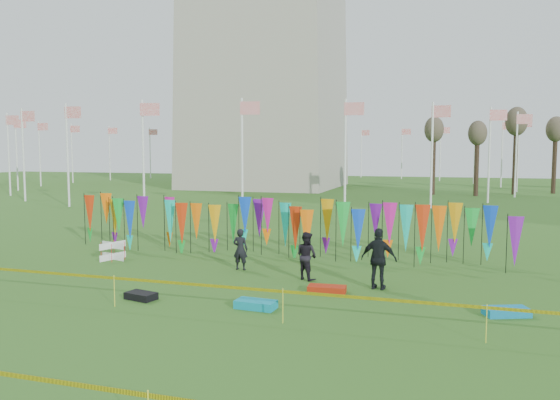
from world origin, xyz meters
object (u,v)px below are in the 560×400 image
(box_kite, at_px, (113,251))
(kite_bag_red, at_px, (327,289))
(person_mid, at_px, (307,256))
(kite_bag_turquoise, at_px, (256,304))
(kite_bag_black, at_px, (141,296))
(person_right, at_px, (379,259))
(kite_bag_teal, at_px, (506,312))
(person_left, at_px, (240,249))

(box_kite, relative_size, kite_bag_red, 0.63)
(person_mid, xyz_separation_m, kite_bag_turquoise, (-0.49, -3.73, -0.70))
(person_mid, relative_size, kite_bag_black, 1.82)
(person_right, bearing_deg, kite_bag_black, 34.05)
(box_kite, relative_size, kite_bag_black, 0.82)
(person_right, xyz_separation_m, kite_bag_red, (-1.47, -0.89, -0.87))
(box_kite, relative_size, kite_bag_turquoise, 0.65)
(kite_bag_turquoise, relative_size, kite_bag_teal, 0.98)
(person_mid, bearing_deg, person_left, 14.81)
(kite_bag_turquoise, xyz_separation_m, kite_bag_red, (1.53, 2.23, -0.01))
(person_left, distance_m, kite_bag_red, 4.41)
(kite_bag_turquoise, relative_size, kite_bag_red, 0.96)
(kite_bag_red, bearing_deg, kite_bag_teal, -10.18)
(person_mid, relative_size, person_right, 0.84)
(kite_bag_turquoise, bearing_deg, kite_bag_black, -177.92)
(person_right, bearing_deg, person_mid, -6.04)
(person_left, relative_size, person_right, 0.79)
(person_mid, xyz_separation_m, person_right, (2.50, -0.61, 0.15))
(person_right, height_order, kite_bag_teal, person_right)
(kite_bag_turquoise, bearing_deg, person_right, 46.21)
(kite_bag_black, height_order, kite_bag_teal, kite_bag_teal)
(kite_bag_red, bearing_deg, person_right, 31.35)
(kite_bag_turquoise, distance_m, kite_bag_red, 2.71)
(kite_bag_teal, bearing_deg, person_left, 160.24)
(kite_bag_black, xyz_separation_m, kite_bag_teal, (10.13, 1.45, 0.01))
(person_left, xyz_separation_m, kite_bag_turquoise, (2.20, -4.48, -0.65))
(kite_bag_red, bearing_deg, kite_bag_black, -155.05)
(box_kite, bearing_deg, person_mid, -6.42)
(person_mid, bearing_deg, kite_bag_teal, -171.25)
(kite_bag_black, bearing_deg, box_kite, 131.30)
(kite_bag_turquoise, bearing_deg, person_left, 116.19)
(box_kite, bearing_deg, kite_bag_teal, -13.10)
(box_kite, distance_m, kite_bag_turquoise, 9.05)
(box_kite, bearing_deg, kite_bag_turquoise, -31.01)
(kite_bag_turquoise, height_order, kite_bag_teal, kite_bag_turquoise)
(person_mid, distance_m, kite_bag_red, 1.96)
(person_left, distance_m, person_right, 5.38)
(box_kite, bearing_deg, person_right, -8.13)
(kite_bag_red, bearing_deg, box_kite, 165.33)
(box_kite, xyz_separation_m, kite_bag_red, (9.28, -2.43, -0.26))
(kite_bag_red, xyz_separation_m, kite_bag_teal, (5.06, -0.91, 0.00))
(person_left, relative_size, kite_bag_turquoise, 1.36)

